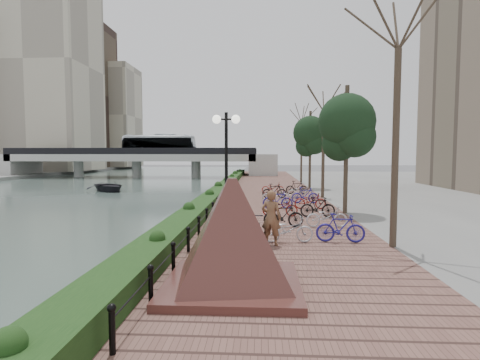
# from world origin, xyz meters

# --- Properties ---
(ground) EXTENTS (220.00, 220.00, 0.00)m
(ground) POSITION_xyz_m (0.00, 0.00, 0.00)
(ground) COLOR #59595B
(ground) RESTS_ON ground
(river_water) EXTENTS (30.00, 130.00, 0.02)m
(river_water) POSITION_xyz_m (-15.00, 25.00, 0.01)
(river_water) COLOR #4D605B
(river_water) RESTS_ON ground
(promenade) EXTENTS (8.00, 75.00, 0.50)m
(promenade) POSITION_xyz_m (4.00, 17.50, 0.25)
(promenade) COLOR brown
(promenade) RESTS_ON ground
(hedge) EXTENTS (1.10, 56.00, 0.60)m
(hedge) POSITION_xyz_m (0.60, 20.00, 0.80)
(hedge) COLOR #143312
(hedge) RESTS_ON promenade
(chain_fence) EXTENTS (0.10, 14.10, 0.70)m
(chain_fence) POSITION_xyz_m (1.40, 2.00, 0.85)
(chain_fence) COLOR black
(chain_fence) RESTS_ON promenade
(granite_monument) EXTENTS (4.76, 4.76, 2.50)m
(granite_monument) POSITION_xyz_m (3.01, -2.05, 1.77)
(granite_monument) COLOR #3F241B
(granite_monument) RESTS_ON promenade
(lamppost) EXTENTS (1.02, 0.32, 4.56)m
(lamppost) POSITION_xyz_m (2.38, 3.30, 3.81)
(lamppost) COLOR black
(lamppost) RESTS_ON promenade
(motorcycle) EXTENTS (0.67, 1.55, 0.94)m
(motorcycle) POSITION_xyz_m (3.41, 1.98, 0.97)
(motorcycle) COLOR black
(motorcycle) RESTS_ON promenade
(pedestrian) EXTENTS (0.77, 0.62, 1.85)m
(pedestrian) POSITION_xyz_m (4.00, 2.00, 1.42)
(pedestrian) COLOR brown
(pedestrian) RESTS_ON promenade
(bicycle_parking) EXTENTS (2.40, 17.32, 1.00)m
(bicycle_parking) POSITION_xyz_m (5.49, 10.30, 0.97)
(bicycle_parking) COLOR silver
(bicycle_parking) RESTS_ON promenade
(street_trees) EXTENTS (3.20, 37.12, 6.80)m
(street_trees) POSITION_xyz_m (8.00, 12.68, 3.69)
(street_trees) COLOR #33281E
(street_trees) RESTS_ON promenade
(bridge) EXTENTS (36.00, 10.77, 6.50)m
(bridge) POSITION_xyz_m (-14.27, 45.00, 3.37)
(bridge) COLOR #A7A7A2
(bridge) RESTS_ON ground
(boat) EXTENTS (5.44, 5.49, 0.93)m
(boat) POSITION_xyz_m (-10.75, 24.23, 0.49)
(boat) COLOR #222227
(boat) RESTS_ON river_water
(far_buildings) EXTENTS (35.00, 38.00, 38.00)m
(far_buildings) POSITION_xyz_m (-41.66, 65.91, 16.12)
(far_buildings) COLOR #BEB69E
(far_buildings) RESTS_ON far_bank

